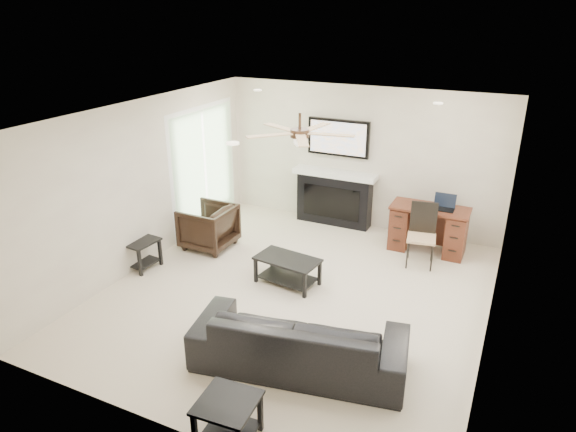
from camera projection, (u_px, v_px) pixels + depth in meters
name	position (u px, v px, depth m)	size (l,w,h in m)	color
room_shell	(312.00, 179.00, 6.51)	(5.50, 5.54, 2.52)	beige
sofa	(299.00, 340.00, 5.60)	(2.32, 0.91, 0.68)	black
armchair	(208.00, 227.00, 8.42)	(0.77, 0.79, 0.72)	black
coffee_table	(287.00, 271.00, 7.35)	(0.90, 0.50, 0.40)	black
end_table_near	(228.00, 421.00, 4.66)	(0.52, 0.52, 0.45)	black
end_table_left	(140.00, 254.00, 7.81)	(0.50, 0.50, 0.45)	black
fireplace_unit	(335.00, 174.00, 9.12)	(1.52, 0.34, 1.91)	black
desk	(428.00, 229.00, 8.28)	(1.22, 0.56, 0.76)	#36160D
desk_chair	(422.00, 236.00, 7.78)	(0.42, 0.44, 0.97)	black
laptop	(444.00, 203.00, 8.00)	(0.33, 0.24, 0.23)	black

